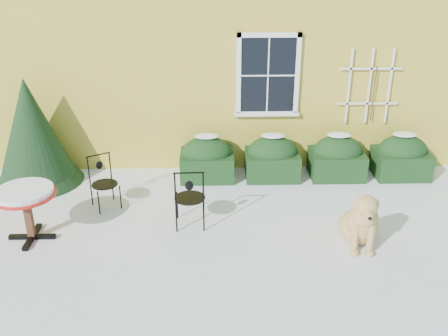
{
  "coord_description": "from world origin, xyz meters",
  "views": [
    {
      "loc": [
        -0.19,
        -6.55,
        4.32
      ],
      "look_at": [
        0.0,
        1.0,
        0.9
      ],
      "focal_mm": 40.0,
      "sensor_mm": 36.0,
      "label": 1
    }
  ],
  "objects_px": {
    "patio_chair_far": "(104,182)",
    "dog": "(361,222)",
    "evergreen_shrub": "(33,142)",
    "bistro_table": "(25,198)",
    "patio_chair_near": "(190,197)"
  },
  "relations": [
    {
      "from": "evergreen_shrub",
      "to": "dog",
      "type": "distance_m",
      "value": 6.21
    },
    {
      "from": "patio_chair_far",
      "to": "dog",
      "type": "height_order",
      "value": "dog"
    },
    {
      "from": "evergreen_shrub",
      "to": "bistro_table",
      "type": "xyz_separation_m",
      "value": [
        0.53,
        -2.11,
        -0.11
      ]
    },
    {
      "from": "dog",
      "to": "evergreen_shrub",
      "type": "bearing_deg",
      "value": 163.04
    },
    {
      "from": "bistro_table",
      "to": "dog",
      "type": "distance_m",
      "value": 5.2
    },
    {
      "from": "evergreen_shrub",
      "to": "bistro_table",
      "type": "height_order",
      "value": "evergreen_shrub"
    },
    {
      "from": "patio_chair_near",
      "to": "patio_chair_far",
      "type": "xyz_separation_m",
      "value": [
        -1.55,
        0.73,
        -0.06
      ]
    },
    {
      "from": "evergreen_shrub",
      "to": "patio_chair_far",
      "type": "height_order",
      "value": "evergreen_shrub"
    },
    {
      "from": "bistro_table",
      "to": "patio_chair_far",
      "type": "relative_size",
      "value": 1.0
    },
    {
      "from": "patio_chair_far",
      "to": "dog",
      "type": "bearing_deg",
      "value": -48.26
    },
    {
      "from": "patio_chair_far",
      "to": "evergreen_shrub",
      "type": "bearing_deg",
      "value": 115.33
    },
    {
      "from": "bistro_table",
      "to": "dog",
      "type": "height_order",
      "value": "dog"
    },
    {
      "from": "patio_chair_far",
      "to": "bistro_table",
      "type": "bearing_deg",
      "value": -162.46
    },
    {
      "from": "bistro_table",
      "to": "dog",
      "type": "relative_size",
      "value": 0.88
    },
    {
      "from": "bistro_table",
      "to": "dog",
      "type": "xyz_separation_m",
      "value": [
        5.18,
        -0.3,
        -0.34
      ]
    }
  ]
}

